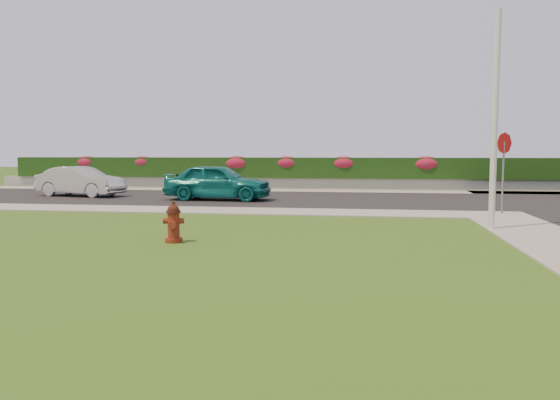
% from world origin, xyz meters
% --- Properties ---
extents(ground, '(120.00, 120.00, 0.00)m').
position_xyz_m(ground, '(0.00, 0.00, 0.00)').
color(ground, black).
rests_on(ground, ground).
extents(street_far, '(26.00, 8.00, 0.04)m').
position_xyz_m(street_far, '(-5.00, 14.00, 0.02)').
color(street_far, black).
rests_on(street_far, ground).
extents(sidewalk_far, '(24.00, 2.00, 0.04)m').
position_xyz_m(sidewalk_far, '(-6.00, 9.00, 0.02)').
color(sidewalk_far, gray).
rests_on(sidewalk_far, ground).
extents(curb_corner, '(2.00, 2.00, 0.04)m').
position_xyz_m(curb_corner, '(7.00, 9.00, 0.02)').
color(curb_corner, gray).
rests_on(curb_corner, ground).
extents(sidewalk_beyond, '(34.00, 2.00, 0.04)m').
position_xyz_m(sidewalk_beyond, '(-1.00, 19.00, 0.02)').
color(sidewalk_beyond, gray).
rests_on(sidewalk_beyond, ground).
extents(retaining_wall, '(34.00, 0.40, 0.60)m').
position_xyz_m(retaining_wall, '(-1.00, 20.50, 0.30)').
color(retaining_wall, gray).
rests_on(retaining_wall, ground).
extents(hedge, '(32.00, 0.90, 1.10)m').
position_xyz_m(hedge, '(-1.00, 20.60, 1.15)').
color(hedge, black).
rests_on(hedge, retaining_wall).
extents(fire_hydrant, '(0.47, 0.44, 0.90)m').
position_xyz_m(fire_hydrant, '(-1.25, 2.61, 0.43)').
color(fire_hydrant, '#540F0D').
rests_on(fire_hydrant, ground).
extents(sedan_teal, '(4.41, 1.94, 1.48)m').
position_xyz_m(sedan_teal, '(-3.02, 12.81, 0.78)').
color(sedan_teal, '#0D6361').
rests_on(sedan_teal, street_far).
extents(sedan_silver, '(4.18, 2.15, 1.31)m').
position_xyz_m(sedan_silver, '(-9.56, 13.74, 0.70)').
color(sedan_silver, '#B0B3B9').
rests_on(sedan_silver, street_far).
extents(utility_pole, '(0.16, 0.16, 5.53)m').
position_xyz_m(utility_pole, '(6.12, 5.72, 2.76)').
color(utility_pole, silver).
rests_on(utility_pole, ground).
extents(stop_sign, '(0.58, 0.45, 2.63)m').
position_xyz_m(stop_sign, '(7.22, 9.28, 1.96)').
color(stop_sign, slate).
rests_on(stop_sign, ground).
extents(flower_clump_a, '(1.39, 0.90, 0.70)m').
position_xyz_m(flower_clump_a, '(-12.87, 20.50, 1.42)').
color(flower_clump_a, '#B01E42').
rests_on(flower_clump_a, hedge).
extents(flower_clump_b, '(1.30, 0.84, 0.65)m').
position_xyz_m(flower_clump_b, '(-9.48, 20.50, 1.44)').
color(flower_clump_b, '#B01E42').
rests_on(flower_clump_b, hedge).
extents(flower_clump_c, '(1.55, 1.00, 0.78)m').
position_xyz_m(flower_clump_c, '(-4.03, 20.50, 1.39)').
color(flower_clump_c, '#B01E42').
rests_on(flower_clump_c, hedge).
extents(flower_clump_d, '(1.44, 0.93, 0.72)m').
position_xyz_m(flower_clump_d, '(-1.28, 20.50, 1.41)').
color(flower_clump_d, '#B01E42').
rests_on(flower_clump_d, hedge).
extents(flower_clump_e, '(1.49, 0.96, 0.75)m').
position_xyz_m(flower_clump_e, '(1.79, 20.50, 1.40)').
color(flower_clump_e, '#B01E42').
rests_on(flower_clump_e, hedge).
extents(flower_clump_f, '(1.56, 1.01, 0.78)m').
position_xyz_m(flower_clump_f, '(6.05, 20.50, 1.39)').
color(flower_clump_f, '#B01E42').
rests_on(flower_clump_f, hedge).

